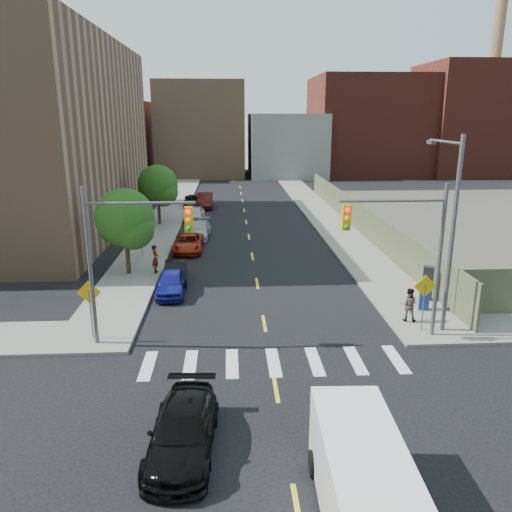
{
  "coord_description": "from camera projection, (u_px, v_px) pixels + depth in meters",
  "views": [
    {
      "loc": [
        -1.64,
        -14.38,
        9.75
      ],
      "look_at": [
        -0.12,
        13.0,
        2.0
      ],
      "focal_mm": 35.0,
      "sensor_mm": 36.0,
      "label": 1
    }
  ],
  "objects": [
    {
      "name": "sidewalk_nw",
      "position": [
        174.0,
        205.0,
        56.0
      ],
      "size": [
        3.5,
        73.0,
        0.15
      ],
      "primitive_type": "cube",
      "color": "gray",
      "rests_on": "ground"
    },
    {
      "name": "sidewalk_ne",
      "position": [
        311.0,
        203.0,
        56.82
      ],
      "size": [
        3.5,
        73.0,
        0.15
      ],
      "primitive_type": "cube",
      "color": "gray",
      "rests_on": "ground"
    },
    {
      "name": "payphone",
      "position": [
        427.0,
        283.0,
        26.78
      ],
      "size": [
        0.67,
        0.61,
        1.85
      ],
      "primitive_type": "cube",
      "rotation": [
        0.0,
        0.0,
        -0.34
      ],
      "color": "black",
      "rests_on": "sidewalk_ne"
    },
    {
      "name": "smokestack",
      "position": [
        491.0,
        89.0,
        82.25
      ],
      "size": [
        1.8,
        1.8,
        28.0
      ],
      "primitive_type": "cylinder",
      "color": "#8C6B4C",
      "rests_on": "ground"
    },
    {
      "name": "parked_car_white",
      "position": [
        195.0,
        214.0,
        47.59
      ],
      "size": [
        1.89,
        4.13,
        1.37
      ],
      "primitive_type": "imported",
      "rotation": [
        0.0,
        0.0,
        -0.07
      ],
      "color": "silver",
      "rests_on": "ground"
    },
    {
      "name": "bg_bldg_east",
      "position": [
        367.0,
        126.0,
        84.73
      ],
      "size": [
        18.0,
        18.0,
        16.0
      ],
      "primitive_type": "cube",
      "color": "#592319",
      "rests_on": "ground"
    },
    {
      "name": "warn_sign_nw",
      "position": [
        90.0,
        299.0,
        21.84
      ],
      "size": [
        1.06,
        0.06,
        2.83
      ],
      "color": "#59595E",
      "rests_on": "ground"
    },
    {
      "name": "fence_north",
      "position": [
        357.0,
        216.0,
        43.63
      ],
      "size": [
        0.12,
        44.0,
        2.5
      ],
      "primitive_type": "cube",
      "color": "#5F6244",
      "rests_on": "ground"
    },
    {
      "name": "bg_bldg_midwest",
      "position": [
        201.0,
        129.0,
        83.38
      ],
      "size": [
        14.0,
        16.0,
        15.0
      ],
      "primitive_type": "cube",
      "color": "#8C6B4C",
      "rests_on": "ground"
    },
    {
      "name": "parked_car_maroon",
      "position": [
        205.0,
        200.0,
        54.48
      ],
      "size": [
        1.8,
        4.84,
        1.58
      ],
      "primitive_type": "imported",
      "rotation": [
        0.0,
        0.0,
        0.03
      ],
      "color": "#410F0D",
      "rests_on": "ground"
    },
    {
      "name": "parked_car_black",
      "position": [
        176.0,
        272.0,
        30.21
      ],
      "size": [
        1.6,
        3.81,
        1.22
      ],
      "primitive_type": "imported",
      "rotation": [
        0.0,
        0.0,
        0.08
      ],
      "color": "black",
      "rests_on": "ground"
    },
    {
      "name": "tree_west_far",
      "position": [
        158.0,
        187.0,
        45.01
      ],
      "size": [
        3.66,
        3.64,
        5.52
      ],
      "color": "#332114",
      "rests_on": "ground"
    },
    {
      "name": "pedestrian_west",
      "position": [
        156.0,
        259.0,
        31.39
      ],
      "size": [
        0.44,
        0.66,
        1.78
      ],
      "primitive_type": "imported",
      "rotation": [
        0.0,
        0.0,
        1.6
      ],
      "color": "gray",
      "rests_on": "sidewalk_nw"
    },
    {
      "name": "signal_nw",
      "position": [
        125.0,
        245.0,
        20.77
      ],
      "size": [
        4.59,
        0.3,
        7.0
      ],
      "color": "#59595E",
      "rests_on": "ground"
    },
    {
      "name": "tree_west_near",
      "position": [
        125.0,
        221.0,
        30.6
      ],
      "size": [
        3.66,
        3.64,
        5.52
      ],
      "color": "#332114",
      "rests_on": "ground"
    },
    {
      "name": "cargo_van",
      "position": [
        360.0,
        474.0,
        12.35
      ],
      "size": [
        2.24,
        5.06,
        2.28
      ],
      "rotation": [
        0.0,
        0.0,
        -0.04
      ],
      "color": "white",
      "rests_on": "ground"
    },
    {
      "name": "bg_bldg_center",
      "position": [
        286.0,
        145.0,
        82.88
      ],
      "size": [
        12.0,
        16.0,
        10.0
      ],
      "primitive_type": "cube",
      "color": "gray",
      "rests_on": "ground"
    },
    {
      "name": "bg_bldg_fareast",
      "position": [
        464.0,
        120.0,
        83.39
      ],
      "size": [
        14.0,
        16.0,
        18.0
      ],
      "primitive_type": "cube",
      "color": "#592319",
      "rests_on": "ground"
    },
    {
      "name": "ground",
      "position": [
        281.0,
        420.0,
        16.56
      ],
      "size": [
        160.0,
        160.0,
        0.0
      ],
      "primitive_type": "plane",
      "color": "black",
      "rests_on": "ground"
    },
    {
      "name": "parked_car_grey",
      "position": [
        194.0,
        201.0,
        54.95
      ],
      "size": [
        2.28,
        4.7,
        1.29
      ],
      "primitive_type": "imported",
      "rotation": [
        0.0,
        0.0,
        0.03
      ],
      "color": "black",
      "rests_on": "ground"
    },
    {
      "name": "warn_sign_ne",
      "position": [
        425.0,
        292.0,
        22.64
      ],
      "size": [
        1.06,
        0.06,
        2.83
      ],
      "color": "#59595E",
      "rests_on": "ground"
    },
    {
      "name": "parked_car_silver",
      "position": [
        198.0,
        230.0,
        41.05
      ],
      "size": [
        2.17,
        4.77,
        1.36
      ],
      "primitive_type": "imported",
      "rotation": [
        0.0,
        0.0,
        -0.06
      ],
      "color": "#A8ABAF",
      "rests_on": "ground"
    },
    {
      "name": "warn_sign_midwest",
      "position": [
        141.0,
        231.0,
        34.81
      ],
      "size": [
        1.06,
        0.06,
        2.83
      ],
      "color": "#59595E",
      "rests_on": "ground"
    },
    {
      "name": "signal_ne",
      "position": [
        407.0,
        242.0,
        21.41
      ],
      "size": [
        4.59,
        0.3,
        7.0
      ],
      "color": "#59595E",
      "rests_on": "ground"
    },
    {
      "name": "parked_car_blue",
      "position": [
        171.0,
        283.0,
        28.04
      ],
      "size": [
        1.64,
        3.93,
        1.33
      ],
      "primitive_type": "imported",
      "rotation": [
        0.0,
        0.0,
        0.02
      ],
      "color": "navy",
      "rests_on": "ground"
    },
    {
      "name": "pedestrian_east",
      "position": [
        409.0,
        305.0,
        23.97
      ],
      "size": [
        0.98,
        0.88,
        1.66
      ],
      "primitive_type": "imported",
      "rotation": [
        0.0,
        0.0,
        2.77
      ],
      "color": "gray",
      "rests_on": "sidewalk_ne"
    },
    {
      "name": "black_sedan",
      "position": [
        183.0,
        430.0,
        14.89
      ],
      "size": [
        2.19,
        4.8,
        1.36
      ],
      "primitive_type": "imported",
      "rotation": [
        0.0,
        0.0,
        -0.06
      ],
      "color": "black",
      "rests_on": "ground"
    },
    {
      "name": "streetlight_ne",
      "position": [
        450.0,
        221.0,
        22.2
      ],
      "size": [
        0.25,
        3.7,
        9.0
      ],
      "color": "#59595E",
      "rests_on": "ground"
    },
    {
      "name": "mailbox",
      "position": [
        424.0,
        299.0,
        25.43
      ],
      "size": [
        0.58,
        0.51,
        1.2
      ],
      "rotation": [
        0.0,
        0.0,
        -0.31
      ],
      "color": "navy",
      "rests_on": "sidewalk_ne"
    },
    {
      "name": "parked_car_red",
      "position": [
        188.0,
        243.0,
        36.95
      ],
      "size": [
        2.14,
        4.57,
        1.26
      ],
      "primitive_type": "imported",
      "rotation": [
        0.0,
        0.0,
        -0.01
      ],
      "color": "#9A220F",
      "rests_on": "ground"
    },
    {
      "name": "bg_bldg_west",
      "position": [
        102.0,
        139.0,
        81.01
      ],
      "size": [
        14.0,
        18.0,
        12.0
      ],
      "primitive_type": "cube",
      "color": "#592319",
      "rests_on": "ground"
    }
  ]
}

